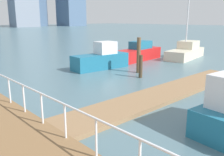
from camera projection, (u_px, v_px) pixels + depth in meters
The scene contains 8 objects.
ground_plane at pixel (15, 73), 17.73m from camera, with size 300.00×300.00×0.00m, color slate.
floating_dock at pixel (165, 93), 12.55m from camera, with size 14.19×2.00×0.18m, color #93704C.
boardwalk_railing at pixel (41, 100), 7.97m from camera, with size 0.06×31.23×1.08m.
dock_piling_1 at pixel (141, 66), 16.07m from camera, with size 0.24×0.24×1.51m, color #473826.
dock_piling_2 at pixel (139, 55), 17.45m from camera, with size 0.28×0.28×2.55m, color brown.
moored_boat_1 at pixel (138, 53), 22.82m from camera, with size 6.30×2.23×1.79m.
moored_boat_4 at pixel (101, 59), 19.07m from camera, with size 4.72×1.81×2.10m.
moored_boat_5 at pixel (186, 51), 24.20m from camera, with size 6.04×2.95×8.58m.
Camera 1 is at (-6.61, 2.50, 3.81)m, focal length 38.94 mm.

